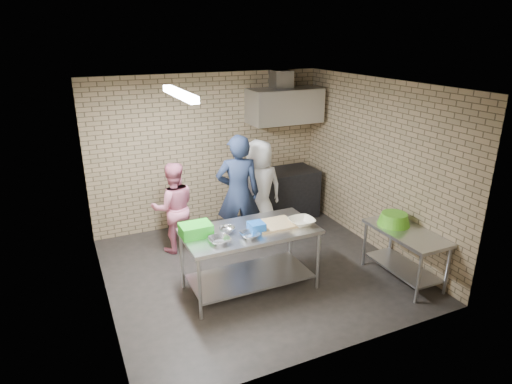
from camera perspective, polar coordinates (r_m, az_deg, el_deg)
floor at (r=6.65m, az=-0.07°, el=-10.01°), size 4.20×4.20×0.00m
ceiling at (r=5.79m, az=-0.08°, el=13.78°), size 4.20×4.20×0.00m
back_wall at (r=7.87m, az=-6.16°, el=5.36°), size 4.20×0.06×2.70m
front_wall at (r=4.49m, az=10.67°, el=-6.58°), size 4.20×0.06×2.70m
left_wall at (r=5.61m, az=-20.00°, el=-1.94°), size 0.06×4.00×2.70m
right_wall at (r=7.18m, az=15.39°, el=3.29°), size 0.06×4.00×2.70m
prep_table at (r=6.01m, az=-0.79°, el=-8.71°), size 1.77×0.89×0.89m
side_counter at (r=6.59m, az=18.64°, el=-7.77°), size 0.60×1.20×0.75m
stove at (r=8.35m, az=3.66°, el=-0.17°), size 1.20×0.70×0.90m
range_hood at (r=7.98m, az=3.75°, el=11.13°), size 1.30×0.60×0.60m
hood_duct at (r=8.05m, az=3.30°, el=14.45°), size 0.35×0.30×0.30m
wall_shelf at (r=8.31m, az=4.95°, el=10.21°), size 0.80×0.20×0.04m
fluorescent_fixture at (r=5.46m, az=-9.90°, el=12.47°), size 0.10×1.25×0.08m
green_crate at (r=5.66m, az=-7.83°, el=-4.89°), size 0.39×0.30×0.16m
blue_tub at (r=5.72m, az=0.05°, el=-4.59°), size 0.20×0.20×0.13m
cutting_board at (r=5.92m, az=2.38°, el=-4.22°), size 0.54×0.41×0.03m
mixing_bowl_a at (r=5.46m, az=-4.79°, el=-6.27°), size 0.28×0.28×0.07m
mixing_bowl_b at (r=5.73m, az=-3.77°, el=-4.91°), size 0.22×0.22×0.07m
mixing_bowl_c at (r=5.57m, az=-0.84°, el=-5.64°), size 0.26×0.26×0.06m
ceramic_bowl at (r=5.96m, az=5.96°, el=-3.86°), size 0.35×0.35×0.08m
green_basin at (r=6.55m, az=17.49°, el=-3.36°), size 0.46×0.46×0.17m
bottle_red at (r=8.18m, az=3.41°, el=10.86°), size 0.07×0.07×0.18m
bottle_green at (r=8.37m, az=5.88°, el=10.91°), size 0.06×0.06×0.15m
man_navy at (r=6.88m, az=-2.32°, el=-0.23°), size 0.79×0.62×1.90m
woman_pink at (r=7.02m, az=-10.63°, el=-2.01°), size 0.76×0.62×1.47m
woman_white at (r=7.34m, az=0.38°, el=0.29°), size 0.84×0.55×1.70m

